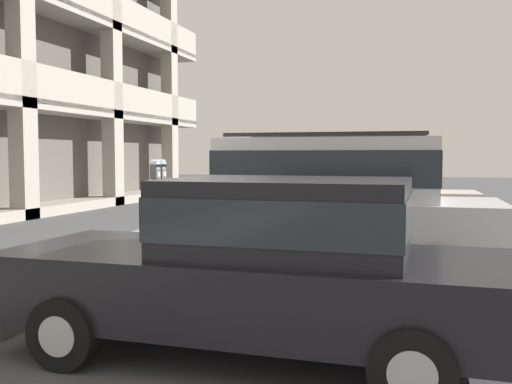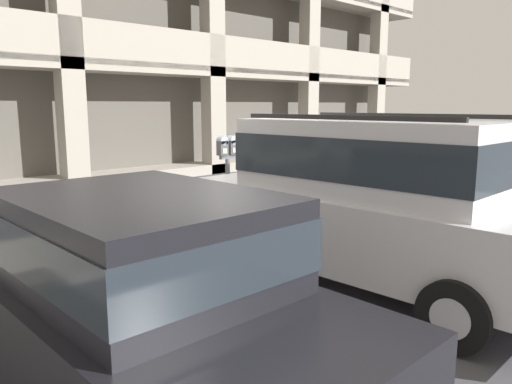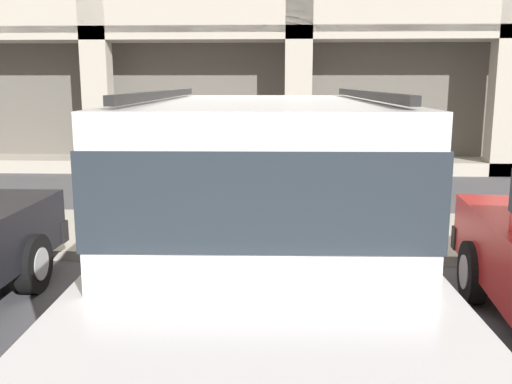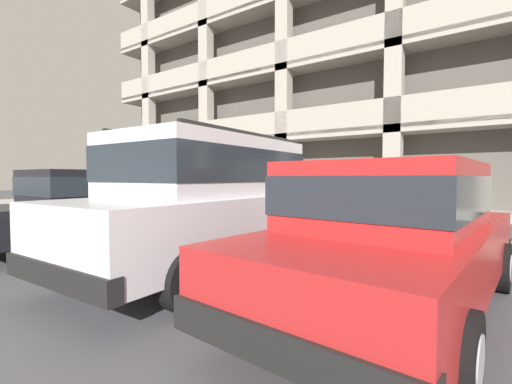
{
  "view_description": "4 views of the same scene",
  "coord_description": "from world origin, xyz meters",
  "px_view_note": "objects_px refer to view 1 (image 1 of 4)",
  "views": [
    {
      "loc": [
        -7.78,
        -3.61,
        1.74
      ],
      "look_at": [
        0.29,
        -1.17,
        1.19
      ],
      "focal_mm": 40.0,
      "sensor_mm": 36.0,
      "label": 1
    },
    {
      "loc": [
        -4.83,
        -5.46,
        2.14
      ],
      "look_at": [
        -0.28,
        -0.72,
        0.99
      ],
      "focal_mm": 35.0,
      "sensor_mm": 36.0,
      "label": 2
    },
    {
      "loc": [
        0.24,
        -6.18,
        2.1
      ],
      "look_at": [
        -0.01,
        -0.86,
        1.06
      ],
      "focal_mm": 40.0,
      "sensor_mm": 36.0,
      "label": 3
    },
    {
      "loc": [
        3.63,
        -6.13,
        1.4
      ],
      "look_at": [
        0.08,
        -1.05,
        1.14
      ],
      "focal_mm": 24.0,
      "sensor_mm": 36.0,
      "label": 4
    }
  ],
  "objects_px": {
    "red_sedan": "(267,262)",
    "blue_coupe": "(386,194)",
    "dark_hatchback": "(360,205)",
    "parking_meter_near": "(158,186)",
    "silver_suv": "(327,202)"
  },
  "relations": [
    {
      "from": "red_sedan",
      "to": "blue_coupe",
      "type": "height_order",
      "value": "same"
    },
    {
      "from": "red_sedan",
      "to": "dark_hatchback",
      "type": "bearing_deg",
      "value": -0.98
    },
    {
      "from": "blue_coupe",
      "to": "parking_meter_near",
      "type": "height_order",
      "value": "parking_meter_near"
    },
    {
      "from": "parking_meter_near",
      "to": "red_sedan",
      "type": "bearing_deg",
      "value": -140.73
    },
    {
      "from": "silver_suv",
      "to": "parking_meter_near",
      "type": "distance_m",
      "value": 2.62
    },
    {
      "from": "dark_hatchback",
      "to": "blue_coupe",
      "type": "relative_size",
      "value": 1.01
    },
    {
      "from": "dark_hatchback",
      "to": "parking_meter_near",
      "type": "height_order",
      "value": "parking_meter_near"
    },
    {
      "from": "silver_suv",
      "to": "parking_meter_near",
      "type": "xyz_separation_m",
      "value": [
        0.03,
        2.61,
        0.19
      ]
    },
    {
      "from": "silver_suv",
      "to": "blue_coupe",
      "type": "height_order",
      "value": "silver_suv"
    },
    {
      "from": "silver_suv",
      "to": "red_sedan",
      "type": "xyz_separation_m",
      "value": [
        -3.2,
        -0.03,
        -0.27
      ]
    },
    {
      "from": "silver_suv",
      "to": "red_sedan",
      "type": "distance_m",
      "value": 3.21
    },
    {
      "from": "silver_suv",
      "to": "parking_meter_near",
      "type": "relative_size",
      "value": 3.1
    },
    {
      "from": "blue_coupe",
      "to": "parking_meter_near",
      "type": "distance_m",
      "value": 6.61
    },
    {
      "from": "red_sedan",
      "to": "parking_meter_near",
      "type": "height_order",
      "value": "parking_meter_near"
    },
    {
      "from": "dark_hatchback",
      "to": "red_sedan",
      "type": "bearing_deg",
      "value": -176.41
    }
  ]
}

